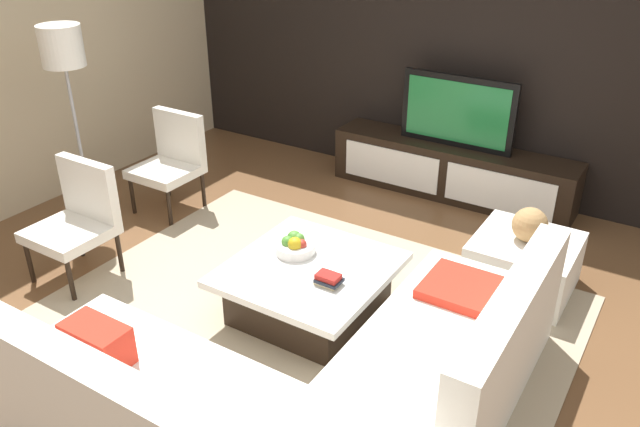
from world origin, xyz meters
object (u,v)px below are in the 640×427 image
Objects in this scene: media_console at (451,170)px; coffee_table at (310,289)px; floor_lamp at (64,58)px; ottoman at (523,264)px; accent_chair_near at (78,214)px; fruit_bowl at (295,245)px; sectional_couch at (311,400)px; television at (458,112)px; book_stack at (328,279)px; accent_chair_far at (172,156)px; decorative_ball at (530,225)px.

media_console reaches higher than coffee_table.
ottoman is (3.52, 0.94, -1.23)m from floor_lamp.
accent_chair_near reaches higher than fruit_bowl.
coffee_table is 2.68m from floor_lamp.
fruit_bowl is (-1.32, -0.98, 0.24)m from ottoman.
accent_chair_near is at bearing -42.21° from floor_lamp.
accent_chair_near is at bearing 168.12° from sectional_couch.
floor_lamp is (-2.48, -2.15, 0.60)m from television.
book_stack is at bearing -0.30° from accent_chair_near.
ottoman is (0.52, 2.02, -0.08)m from sectional_couch.
coffee_table is at bearing 123.38° from sectional_couch.
fruit_bowl is at bearing 9.61° from accent_chair_near.
coffee_table is at bearing -136.33° from ottoman.
fruit_bowl is (-0.28, -2.20, -0.39)m from television.
accent_chair_far is (-2.56, 1.68, 0.21)m from sectional_couch.
accent_chair_far is at bearing 90.08° from accent_chair_near.
sectional_couch reaches higher than book_stack.
floor_lamp reaches higher than coffee_table.
accent_chair_far reaches higher than fruit_bowl.
fruit_bowl reaches higher than media_console.
television reaches higher than fruit_bowl.
television reaches higher than media_console.
media_console is 3.30m from accent_chair_near.
floor_lamp is 2.41× the size of ottoman.
floor_lamp reaches higher than accent_chair_near.
sectional_couch reaches higher than fruit_bowl.
book_stack is at bearing 115.92° from sectional_couch.
television reaches higher than accent_chair_far.
coffee_table is 0.63× the size of floor_lamp.
decorative_ball reaches higher than media_console.
decorative_ball is at bearing -49.48° from media_console.
floor_lamp is at bearing -165.06° from ottoman.
sectional_couch is at bearing -19.88° from floor_lamp.
accent_chair_far is (-2.04, -1.55, 0.24)m from media_console.
television is 3.34m from floor_lamp.
accent_chair_far reaches higher than coffee_table.
ottoman is (1.04, -1.21, -0.63)m from television.
fruit_bowl is 1.69× the size of book_stack.
ottoman is 1.66m from fruit_bowl.
decorative_ball is (0.52, 2.02, 0.25)m from sectional_couch.
ottoman reaches higher than coffee_table.
accent_chair_near reaches higher than coffee_table.
accent_chair_far is (0.44, 0.60, -0.94)m from floor_lamp.
sectional_couch is 2.10m from decorative_ball.
floor_lamp is 1.20m from accent_chair_far.
media_console is 2.15× the size of coffee_table.
accent_chair_near is 1.64m from fruit_bowl.
media_console is at bearing 39.85° from accent_chair_far.
sectional_couch reaches higher than decorative_ball.
decorative_ball is (1.04, -1.21, 0.27)m from media_console.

